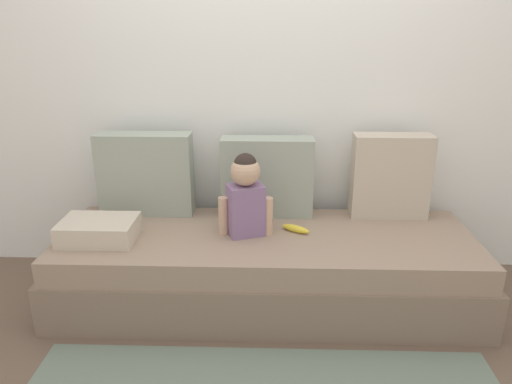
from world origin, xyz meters
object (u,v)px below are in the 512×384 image
at_px(couch, 266,268).
at_px(banana, 296,229).
at_px(folded_blanket, 99,230).
at_px(throw_pillow_center, 267,177).
at_px(throw_pillow_left, 146,174).
at_px(throw_pillow_right, 390,176).
at_px(toddler, 245,194).

bearing_deg(couch, banana, 11.81).
bearing_deg(folded_blanket, throw_pillow_center, 23.83).
distance_m(couch, throw_pillow_center, 0.54).
relative_size(throw_pillow_left, throw_pillow_right, 1.12).
xyz_separation_m(couch, toddler, (-0.11, -0.00, 0.45)).
bearing_deg(couch, throw_pillow_center, 90.00).
bearing_deg(couch, throw_pillow_left, 157.79).
bearing_deg(toddler, couch, 1.18).
bearing_deg(throw_pillow_left, banana, -16.42).
bearing_deg(throw_pillow_left, couch, -22.21).
bearing_deg(couch, folded_blanket, -173.70).
bearing_deg(toddler, folded_blanket, -172.97).
height_order(couch, banana, banana).
xyz_separation_m(banana, folded_blanket, (-1.07, -0.13, 0.04)).
bearing_deg(throw_pillow_left, toddler, -25.98).
bearing_deg(throw_pillow_right, throw_pillow_left, 180.00).
distance_m(throw_pillow_left, toddler, 0.69).
distance_m(throw_pillow_right, toddler, 0.90).
xyz_separation_m(throw_pillow_right, banana, (-0.57, -0.27, -0.23)).
bearing_deg(banana, toddler, -172.47).
bearing_deg(toddler, throw_pillow_center, 69.29).
bearing_deg(throw_pillow_center, couch, -90.00).
height_order(throw_pillow_left, throw_pillow_right, throw_pillow_right).
bearing_deg(couch, toddler, -178.82).
xyz_separation_m(toddler, banana, (0.28, 0.04, -0.22)).
xyz_separation_m(throw_pillow_center, toddler, (-0.11, -0.30, -0.00)).
relative_size(couch, banana, 13.96).
distance_m(toddler, banana, 0.36).
relative_size(toddler, folded_blanket, 1.17).
height_order(throw_pillow_center, toddler, throw_pillow_center).
height_order(couch, throw_pillow_center, throw_pillow_center).
bearing_deg(throw_pillow_left, throw_pillow_right, 0.00).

